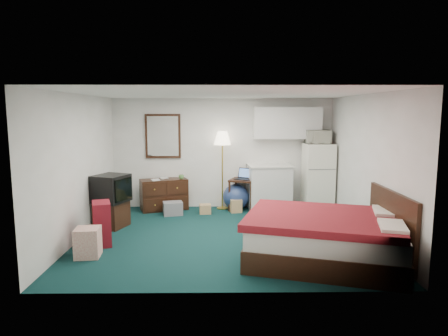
{
  "coord_description": "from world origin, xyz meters",
  "views": [
    {
      "loc": [
        -0.07,
        -6.87,
        2.19
      ],
      "look_at": [
        0.02,
        0.43,
        1.17
      ],
      "focal_mm": 32.0,
      "sensor_mm": 36.0,
      "label": 1
    }
  ],
  "objects_px": {
    "suitcase": "(102,223)",
    "floor_lamp": "(222,170)",
    "desk": "(243,194)",
    "bed": "(325,239)",
    "dresser": "(164,194)",
    "tv_stand": "(112,214)",
    "kitchen_counter": "(269,188)",
    "fridge": "(318,177)"
  },
  "relations": [
    {
      "from": "fridge",
      "to": "tv_stand",
      "type": "distance_m",
      "value": 4.49
    },
    {
      "from": "desk",
      "to": "kitchen_counter",
      "type": "bearing_deg",
      "value": 17.36
    },
    {
      "from": "fridge",
      "to": "tv_stand",
      "type": "relative_size",
      "value": 2.77
    },
    {
      "from": "dresser",
      "to": "kitchen_counter",
      "type": "relative_size",
      "value": 1.03
    },
    {
      "from": "desk",
      "to": "fridge",
      "type": "xyz_separation_m",
      "value": [
        1.66,
        -0.05,
        0.4
      ]
    },
    {
      "from": "floor_lamp",
      "to": "dresser",
      "type": "bearing_deg",
      "value": -176.52
    },
    {
      "from": "desk",
      "to": "floor_lamp",
      "type": "bearing_deg",
      "value": -175.06
    },
    {
      "from": "dresser",
      "to": "tv_stand",
      "type": "relative_size",
      "value": 1.89
    },
    {
      "from": "dresser",
      "to": "tv_stand",
      "type": "bearing_deg",
      "value": -140.61
    },
    {
      "from": "floor_lamp",
      "to": "tv_stand",
      "type": "xyz_separation_m",
      "value": [
        -2.14,
        -1.45,
        -0.63
      ]
    },
    {
      "from": "bed",
      "to": "tv_stand",
      "type": "distance_m",
      "value": 4.05
    },
    {
      "from": "desk",
      "to": "tv_stand",
      "type": "bearing_deg",
      "value": -133.65
    },
    {
      "from": "dresser",
      "to": "kitchen_counter",
      "type": "distance_m",
      "value": 2.38
    },
    {
      "from": "dresser",
      "to": "kitchen_counter",
      "type": "bearing_deg",
      "value": -21.19
    },
    {
      "from": "floor_lamp",
      "to": "suitcase",
      "type": "relative_size",
      "value": 2.43
    },
    {
      "from": "dresser",
      "to": "bed",
      "type": "bearing_deg",
      "value": -68.44
    },
    {
      "from": "desk",
      "to": "suitcase",
      "type": "xyz_separation_m",
      "value": [
        -2.49,
        -2.37,
        0.01
      ]
    },
    {
      "from": "tv_stand",
      "to": "suitcase",
      "type": "relative_size",
      "value": 0.75
    },
    {
      "from": "floor_lamp",
      "to": "fridge",
      "type": "distance_m",
      "value": 2.14
    },
    {
      "from": "dresser",
      "to": "suitcase",
      "type": "distance_m",
      "value": 2.51
    },
    {
      "from": "kitchen_counter",
      "to": "floor_lamp",
      "type": "bearing_deg",
      "value": 168.38
    },
    {
      "from": "desk",
      "to": "fridge",
      "type": "distance_m",
      "value": 1.71
    },
    {
      "from": "floor_lamp",
      "to": "kitchen_counter",
      "type": "bearing_deg",
      "value": -7.58
    },
    {
      "from": "floor_lamp",
      "to": "tv_stand",
      "type": "relative_size",
      "value": 3.25
    },
    {
      "from": "fridge",
      "to": "suitcase",
      "type": "relative_size",
      "value": 2.07
    },
    {
      "from": "kitchen_counter",
      "to": "tv_stand",
      "type": "relative_size",
      "value": 1.84
    },
    {
      "from": "floor_lamp",
      "to": "bed",
      "type": "height_order",
      "value": "floor_lamp"
    },
    {
      "from": "floor_lamp",
      "to": "kitchen_counter",
      "type": "xyz_separation_m",
      "value": [
        1.05,
        -0.14,
        -0.38
      ]
    },
    {
      "from": "desk",
      "to": "bed",
      "type": "relative_size",
      "value": 0.33
    },
    {
      "from": "kitchen_counter",
      "to": "suitcase",
      "type": "height_order",
      "value": "kitchen_counter"
    },
    {
      "from": "floor_lamp",
      "to": "desk",
      "type": "distance_m",
      "value": 0.72
    },
    {
      "from": "bed",
      "to": "dresser",
      "type": "bearing_deg",
      "value": 147.68
    },
    {
      "from": "dresser",
      "to": "floor_lamp",
      "type": "height_order",
      "value": "floor_lamp"
    },
    {
      "from": "suitcase",
      "to": "kitchen_counter",
      "type": "bearing_deg",
      "value": 19.44
    },
    {
      "from": "dresser",
      "to": "bed",
      "type": "distance_m",
      "value": 4.24
    },
    {
      "from": "suitcase",
      "to": "bed",
      "type": "bearing_deg",
      "value": -30.53
    },
    {
      "from": "bed",
      "to": "suitcase",
      "type": "bearing_deg",
      "value": -176.21
    },
    {
      "from": "fridge",
      "to": "suitcase",
      "type": "height_order",
      "value": "fridge"
    },
    {
      "from": "tv_stand",
      "to": "suitcase",
      "type": "distance_m",
      "value": 1.05
    },
    {
      "from": "tv_stand",
      "to": "fridge",
      "type": "bearing_deg",
      "value": 35.83
    },
    {
      "from": "dresser",
      "to": "fridge",
      "type": "height_order",
      "value": "fridge"
    },
    {
      "from": "suitcase",
      "to": "floor_lamp",
      "type": "bearing_deg",
      "value": 32.98
    }
  ]
}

